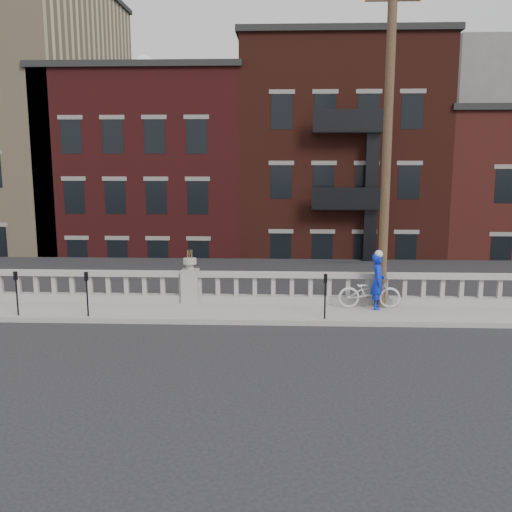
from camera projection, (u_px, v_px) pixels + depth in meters
The scene contains 11 objects.
ground at pixel (168, 345), 15.03m from camera, with size 120.00×120.00×0.00m, color black.
sidewalk at pixel (186, 312), 17.97m from camera, with size 32.00×2.20×0.15m, color gray.
balustrade at pixel (190, 288), 18.81m from camera, with size 28.00×0.34×1.03m.
planter_pedestal at pixel (190, 282), 18.77m from camera, with size 0.55×0.55×1.76m.
lower_level at pixel (243, 191), 37.23m from camera, with size 80.00×44.00×20.80m.
utility_pole at pixel (387, 146), 17.41m from camera, with size 1.60×0.28×10.00m.
parking_meter_c at pixel (16, 288), 17.18m from camera, with size 0.10×0.09×1.36m.
parking_meter_d at pixel (87, 289), 17.09m from camera, with size 0.10×0.09×1.36m.
parking_meter_e at pixel (325, 291), 16.80m from camera, with size 0.10×0.09×1.36m.
bicycle at pixel (369, 292), 18.11m from camera, with size 0.69×1.97×1.03m, color silver.
cyclist at pixel (378, 281), 17.93m from camera, with size 0.65×0.42×1.77m, color #0C23BC.
Camera 1 is at (2.92, -14.28, 4.94)m, focal length 40.00 mm.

